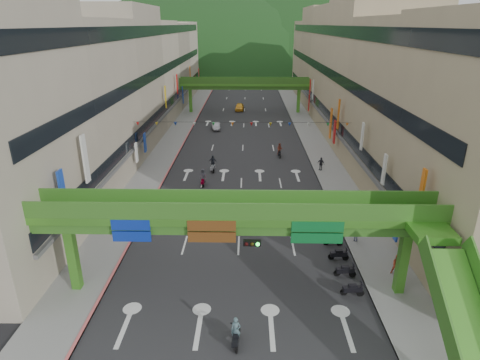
% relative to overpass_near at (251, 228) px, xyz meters
% --- Properties ---
extents(ground, '(320.00, 320.00, 0.00)m').
position_rel_overpass_near_xyz_m(ground, '(-0.93, -5.38, -5.21)').
color(ground, black).
rests_on(ground, ground).
extents(road_slab, '(18.00, 140.00, 0.02)m').
position_rel_overpass_near_xyz_m(road_slab, '(-0.93, 44.62, -5.20)').
color(road_slab, '#28282B').
rests_on(road_slab, ground).
extents(sidewalk_left, '(4.00, 140.00, 0.15)m').
position_rel_overpass_near_xyz_m(sidewalk_left, '(-11.93, 44.62, -5.13)').
color(sidewalk_left, gray).
rests_on(sidewalk_left, ground).
extents(sidewalk_right, '(4.00, 140.00, 0.15)m').
position_rel_overpass_near_xyz_m(sidewalk_right, '(10.07, 44.62, -5.13)').
color(sidewalk_right, gray).
rests_on(sidewalk_right, ground).
extents(curb_left, '(0.20, 140.00, 0.18)m').
position_rel_overpass_near_xyz_m(curb_left, '(-10.03, 44.62, -5.12)').
color(curb_left, '#CC5959').
rests_on(curb_left, ground).
extents(curb_right, '(0.20, 140.00, 0.18)m').
position_rel_overpass_near_xyz_m(curb_right, '(8.17, 44.62, -5.12)').
color(curb_right, gray).
rests_on(curb_right, ground).
extents(building_row_left, '(12.80, 95.00, 19.00)m').
position_rel_overpass_near_xyz_m(building_row_left, '(-19.86, 44.62, 4.25)').
color(building_row_left, '#9E937F').
rests_on(building_row_left, ground).
extents(building_row_right, '(12.80, 95.00, 19.00)m').
position_rel_overpass_near_xyz_m(building_row_right, '(18.00, 44.62, 4.25)').
color(building_row_right, gray).
rests_on(building_row_right, ground).
extents(overpass_near, '(28.00, 12.27, 7.10)m').
position_rel_overpass_near_xyz_m(overpass_near, '(0.00, 0.00, 0.00)').
color(overpass_near, '#4C9E2D').
rests_on(overpass_near, ground).
extents(overpass_far, '(28.00, 2.20, 7.10)m').
position_rel_overpass_near_xyz_m(overpass_far, '(-0.93, 59.62, 0.20)').
color(overpass_far, '#4C9E2D').
rests_on(overpass_far, ground).
extents(hill_left, '(168.00, 140.00, 112.00)m').
position_rel_overpass_near_xyz_m(hill_left, '(-15.93, 154.62, -5.21)').
color(hill_left, '#1C4419').
rests_on(hill_left, ground).
extents(hill_right, '(208.00, 176.00, 128.00)m').
position_rel_overpass_near_xyz_m(hill_right, '(24.07, 174.62, -5.21)').
color(hill_right, '#1C4419').
rests_on(hill_right, ground).
extents(bunting_string, '(26.00, 0.36, 0.47)m').
position_rel_overpass_near_xyz_m(bunting_string, '(-0.93, 24.62, 0.75)').
color(bunting_string, black).
rests_on(bunting_string, ground).
extents(scooter_rider_near, '(0.63, 1.60, 1.87)m').
position_rel_overpass_near_xyz_m(scooter_rider_near, '(-0.84, -4.38, -4.35)').
color(scooter_rider_near, black).
rests_on(scooter_rider_near, ground).
extents(scooter_rider_mid, '(0.85, 1.60, 1.96)m').
position_rel_overpass_near_xyz_m(scooter_rider_mid, '(4.16, 30.29, -4.20)').
color(scooter_rider_mid, black).
rests_on(scooter_rider_mid, ground).
extents(scooter_rider_left, '(1.11, 1.59, 2.14)m').
position_rel_overpass_near_xyz_m(scooter_rider_left, '(-4.52, 24.33, -4.13)').
color(scooter_rider_left, gray).
rests_on(scooter_rider_left, ground).
extents(scooter_rider_far, '(0.85, 1.60, 2.02)m').
position_rel_overpass_near_xyz_m(scooter_rider_far, '(-5.23, 19.72, -4.19)').
color(scooter_rider_far, maroon).
rests_on(scooter_rider_far, ground).
extents(parked_scooter_row, '(1.60, 9.36, 1.08)m').
position_rel_overpass_near_xyz_m(parked_scooter_row, '(6.87, 4.62, -4.68)').
color(parked_scooter_row, black).
rests_on(parked_scooter_row, ground).
extents(car_silver, '(1.85, 3.90, 1.23)m').
position_rel_overpass_near_xyz_m(car_silver, '(-5.75, 45.47, -4.59)').
color(car_silver, gray).
rests_on(car_silver, ground).
extents(car_yellow, '(1.93, 4.44, 1.49)m').
position_rel_overpass_near_xyz_m(car_yellow, '(-1.97, 61.90, -4.46)').
color(car_yellow, gold).
rests_on(car_yellow, ground).
extents(pedestrian_red, '(0.86, 0.73, 1.55)m').
position_rel_overpass_near_xyz_m(pedestrian_red, '(10.62, 2.62, -4.43)').
color(pedestrian_red, '#C94728').
rests_on(pedestrian_red, ground).
extents(pedestrian_dark, '(1.00, 0.91, 1.64)m').
position_rel_overpass_near_xyz_m(pedestrian_dark, '(8.87, 24.83, -4.39)').
color(pedestrian_dark, black).
rests_on(pedestrian_dark, ground).
extents(pedestrian_blue, '(0.76, 0.52, 1.57)m').
position_rel_overpass_near_xyz_m(pedestrian_blue, '(8.87, 7.36, -4.42)').
color(pedestrian_blue, '#373C57').
rests_on(pedestrian_blue, ground).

